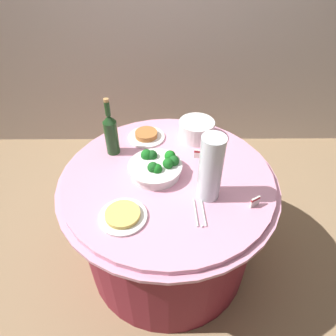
% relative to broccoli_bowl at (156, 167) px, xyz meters
% --- Properties ---
extents(ground_plane, '(6.00, 6.00, 0.00)m').
position_rel_broccoli_bowl_xyz_m(ground_plane, '(0.06, -0.02, -0.78)').
color(ground_plane, '#9E7F5B').
extents(buffet_table, '(1.16, 1.16, 0.74)m').
position_rel_broccoli_bowl_xyz_m(buffet_table, '(0.06, -0.02, -0.41)').
color(buffet_table, maroon).
rests_on(buffet_table, ground_plane).
extents(broccoli_bowl, '(0.28, 0.28, 0.11)m').
position_rel_broccoli_bowl_xyz_m(broccoli_bowl, '(0.00, 0.00, 0.00)').
color(broccoli_bowl, white).
rests_on(broccoli_bowl, buffet_table).
extents(plate_stack, '(0.21, 0.21, 0.11)m').
position_rel_broccoli_bowl_xyz_m(plate_stack, '(0.23, 0.32, 0.01)').
color(plate_stack, white).
rests_on(plate_stack, buffet_table).
extents(wine_bottle, '(0.07, 0.07, 0.34)m').
position_rel_broccoli_bowl_xyz_m(wine_bottle, '(-0.25, 0.18, 0.09)').
color(wine_bottle, '#1C3F1B').
rests_on(wine_bottle, buffet_table).
extents(decorative_fruit_vase, '(0.11, 0.11, 0.34)m').
position_rel_broccoli_bowl_xyz_m(decorative_fruit_vase, '(0.25, -0.16, 0.11)').
color(decorative_fruit_vase, silver).
rests_on(decorative_fruit_vase, buffet_table).
extents(serving_tongs, '(0.05, 0.17, 0.01)m').
position_rel_broccoli_bowl_xyz_m(serving_tongs, '(0.21, -0.28, -0.04)').
color(serving_tongs, silver).
rests_on(serving_tongs, buffet_table).
extents(food_plate_peanuts, '(0.22, 0.22, 0.04)m').
position_rel_broccoli_bowl_xyz_m(food_plate_peanuts, '(-0.07, 0.32, -0.03)').
color(food_plate_peanuts, white).
rests_on(food_plate_peanuts, buffet_table).
extents(food_plate_noodles, '(0.22, 0.22, 0.03)m').
position_rel_broccoli_bowl_xyz_m(food_plate_noodles, '(-0.14, -0.30, -0.03)').
color(food_plate_noodles, white).
rests_on(food_plate_noodles, buffet_table).
extents(label_placard_front, '(0.05, 0.03, 0.05)m').
position_rel_broccoli_bowl_xyz_m(label_placard_front, '(0.46, -0.23, -0.01)').
color(label_placard_front, white).
rests_on(label_placard_front, buffet_table).
extents(label_placard_mid, '(0.05, 0.02, 0.05)m').
position_rel_broccoli_bowl_xyz_m(label_placard_mid, '(0.23, 0.12, -0.01)').
color(label_placard_mid, white).
rests_on(label_placard_mid, buffet_table).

